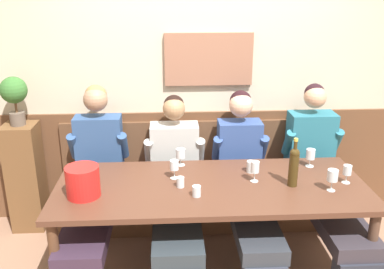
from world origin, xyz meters
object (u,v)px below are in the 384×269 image
at_px(water_tumbler_right, 251,167).
at_px(person_left_seat, 322,175).
at_px(wine_bottle_clear_water, 294,165).
at_px(person_right_seat, 176,185).
at_px(wine_glass_near_bucket, 333,176).
at_px(person_center_right_seat, 94,181).
at_px(water_tumbler_left, 180,182).
at_px(wall_bench, 203,195).
at_px(wine_glass_mid_left, 311,155).
at_px(wine_glass_by_bottle, 347,171).
at_px(wine_glass_mid_right, 181,154).
at_px(dining_table, 211,193).
at_px(wine_glass_center_front, 255,168).
at_px(wine_glass_left_end, 174,166).
at_px(person_center_left_seat, 246,179).
at_px(potted_plant, 14,94).
at_px(ice_bucket, 83,182).
at_px(water_tumbler_center, 197,191).

bearing_deg(water_tumbler_right, person_left_seat, 12.12).
distance_m(wine_bottle_clear_water, water_tumbler_right, 0.37).
relative_size(person_right_seat, wine_glass_near_bucket, 8.31).
relative_size(person_center_right_seat, water_tumbler_left, 17.52).
bearing_deg(wall_bench, wine_glass_mid_left, -27.37).
distance_m(wine_glass_by_bottle, wine_glass_mid_right, 1.26).
relative_size(dining_table, wine_glass_near_bucket, 14.20).
height_order(wine_glass_by_bottle, wine_glass_mid_left, wine_glass_mid_left).
xyz_separation_m(wall_bench, wine_glass_center_front, (0.32, -0.67, 0.57)).
relative_size(wall_bench, wine_glass_left_end, 17.75).
height_order(person_right_seat, person_center_left_seat, person_center_left_seat).
bearing_deg(wine_glass_near_bucket, person_center_left_seat, 138.27).
relative_size(wine_glass_mid_left, potted_plant, 0.35).
relative_size(ice_bucket, wine_glass_near_bucket, 1.45).
bearing_deg(person_center_right_seat, person_left_seat, 0.40).
height_order(person_right_seat, wine_glass_mid_right, person_right_seat).
xyz_separation_m(dining_table, wine_glass_by_bottle, (0.99, -0.03, 0.17)).
height_order(wine_glass_mid_left, wine_glass_mid_right, wine_glass_mid_left).
height_order(wine_bottle_clear_water, wine_glass_by_bottle, wine_bottle_clear_water).
relative_size(wall_bench, wine_glass_mid_right, 18.38).
distance_m(wall_bench, wine_glass_center_front, 0.93).
bearing_deg(potted_plant, dining_table, -25.03).
distance_m(wine_glass_mid_left, wine_glass_mid_right, 1.03).
distance_m(wine_bottle_clear_water, water_tumbler_center, 0.72).
distance_m(wall_bench, person_center_right_seat, 1.04).
bearing_deg(ice_bucket, potted_plant, 128.62).
xyz_separation_m(person_right_seat, person_center_left_seat, (0.57, 0.01, 0.03)).
bearing_deg(wall_bench, water_tumbler_left, -107.23).
bearing_deg(person_center_right_seat, wall_bench, 22.92).
xyz_separation_m(person_center_right_seat, wine_glass_near_bucket, (1.74, -0.46, 0.21)).
bearing_deg(wine_glass_near_bucket, water_tumbler_left, 173.62).
xyz_separation_m(water_tumbler_center, water_tumbler_left, (-0.11, 0.15, -0.00)).
relative_size(person_center_left_seat, wine_glass_mid_right, 9.47).
distance_m(person_right_seat, water_tumbler_center, 0.53).
distance_m(person_center_right_seat, wine_glass_center_front, 1.28).
xyz_separation_m(person_center_left_seat, wine_glass_near_bucket, (0.52, -0.46, 0.23)).
bearing_deg(wine_glass_near_bucket, ice_bucket, 179.30).
bearing_deg(person_center_right_seat, wine_glass_near_bucket, -14.94).
bearing_deg(ice_bucket, person_right_seat, 33.88).
bearing_deg(wine_glass_near_bucket, wine_glass_mid_right, 154.20).
xyz_separation_m(wine_glass_near_bucket, water_tumbler_center, (-0.95, -0.03, -0.07)).
bearing_deg(ice_bucket, person_center_right_seat, 91.47).
xyz_separation_m(person_left_seat, water_tumbler_left, (-1.18, -0.36, 0.15)).
relative_size(wine_glass_near_bucket, wine_glass_mid_left, 1.09).
bearing_deg(person_left_seat, wine_bottle_clear_water, -134.00).
height_order(water_tumbler_right, water_tumbler_left, water_tumbler_right).
relative_size(dining_table, person_right_seat, 1.71).
relative_size(wine_bottle_clear_water, water_tumbler_center, 4.77).
relative_size(person_left_seat, wine_bottle_clear_water, 3.65).
relative_size(ice_bucket, potted_plant, 0.55).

